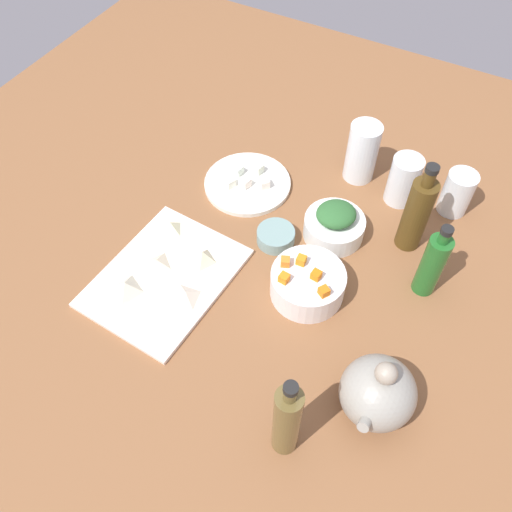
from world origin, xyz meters
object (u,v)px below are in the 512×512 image
bowl_greens (334,227)px  drinking_glass_2 (403,180)px  cutting_board (165,278)px  bottle_0 (417,213)px  bowl_carrots (308,282)px  bowl_small_side (278,237)px  plate_tofu (247,184)px  drinking_glass_0 (362,152)px  bottle_2 (287,421)px  teapot (378,392)px  bottle_1 (432,264)px  drinking_glass_1 (457,193)px

bowl_greens → drinking_glass_2: 20.20cm
cutting_board → bottle_0: 54.30cm
bowl_carrots → bowl_small_side: bowl_carrots is taller
bottle_0 → bowl_small_side: bearing=-61.8°
plate_tofu → drinking_glass_2: 36.40cm
bowl_greens → bowl_carrots: bowl_carrots is taller
bottle_0 → drinking_glass_0: bottle_0 is taller
bottle_2 → drinking_glass_0: bearing=-168.6°
bowl_greens → teapot: 40.23cm
plate_tofu → teapot: (37.80, 46.47, 5.65)cm
bowl_greens → bottle_1: size_ratio=0.70×
drinking_glass_1 → bottle_2: bearing=-8.4°
teapot → cutting_board: bearing=-96.4°
plate_tofu → drinking_glass_2: bearing=111.6°
teapot → bottle_0: bearing=-170.1°
drinking_glass_0 → drinking_glass_2: bearing=76.7°
cutting_board → teapot: 49.01cm
bowl_small_side → bottle_2: size_ratio=0.36×
bowl_carrots → bottle_2: bearing=18.0°
drinking_glass_1 → cutting_board: bearing=-44.4°
bowl_carrots → bottle_0: 27.04cm
plate_tofu → bowl_small_side: bowl_small_side is taller
plate_tofu → bottle_1: 47.83cm
bottle_1 → bottle_2: bottle_2 is taller
bottle_0 → drinking_glass_2: 13.73cm
drinking_glass_2 → cutting_board: bearing=-37.8°
bottle_2 → drinking_glass_1: bearing=171.6°
bowl_greens → bowl_small_side: 12.67cm
cutting_board → teapot: bearing=83.6°
bottle_1 → bottle_2: bearing=-14.5°
bottle_2 → drinking_glass_2: bottle_2 is taller
cutting_board → drinking_glass_2: 57.98cm
drinking_glass_2 → drinking_glass_0: bearing=-103.3°
bowl_small_side → bottle_2: bearing=28.6°
bowl_carrots → drinking_glass_0: 37.24cm
cutting_board → bottle_2: (18.57, 37.39, 9.59)cm
bowl_greens → bowl_carrots: (16.44, 1.42, 0.64)cm
bottle_1 → bottle_2: size_ratio=0.82×
bottle_2 → drinking_glass_2: (-64.19, -2.03, -4.03)cm
bottle_1 → cutting_board: bearing=-63.8°
plate_tofu → drinking_glass_0: bearing=125.9°
cutting_board → bottle_1: bottle_1 is taller
bowl_carrots → cutting_board: bearing=-67.4°
plate_tofu → bowl_small_side: size_ratio=2.47×
drinking_glass_1 → bowl_small_side: bearing=-47.9°
bottle_2 → drinking_glass_2: bearing=-178.2°
bowl_carrots → bottle_1: size_ratio=0.80×
bowl_greens → drinking_glass_0: drinking_glass_0 is taller
plate_tofu → bottle_0: bottle_0 is taller
drinking_glass_1 → bowl_carrots: bearing=-28.1°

